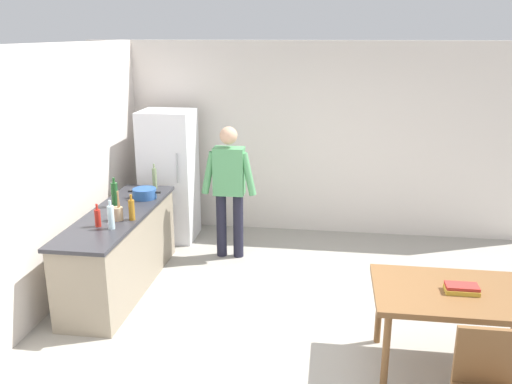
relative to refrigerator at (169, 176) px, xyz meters
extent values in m
plane|color=#9E998E|center=(1.90, -2.40, -0.90)|extent=(14.00, 14.00, 0.00)
cube|color=silver|center=(1.90, 0.60, 0.45)|extent=(6.40, 0.12, 2.70)
cube|color=silver|center=(-0.70, -2.20, 0.45)|extent=(0.12, 5.60, 2.70)
cube|color=gray|center=(-0.10, -1.60, -0.47)|extent=(0.60, 2.12, 0.86)
cube|color=#2D2D33|center=(-0.10, -1.60, -0.02)|extent=(0.64, 2.20, 0.04)
cube|color=white|center=(0.00, 0.00, 0.00)|extent=(0.70, 0.64, 1.80)
cylinder|color=#B2B2B7|center=(0.22, -0.34, 0.20)|extent=(0.02, 0.02, 0.40)
cylinder|color=#1E1E2D|center=(0.84, -0.55, -0.48)|extent=(0.13, 0.13, 0.84)
cylinder|color=#1E1E2D|center=(1.06, -0.55, -0.48)|extent=(0.13, 0.13, 0.84)
cube|color=#519960|center=(0.95, -0.55, 0.24)|extent=(0.38, 0.22, 0.60)
sphere|color=tan|center=(0.95, -0.55, 0.69)|extent=(0.22, 0.22, 0.22)
cylinder|color=#519960|center=(0.70, -0.59, 0.22)|extent=(0.20, 0.09, 0.55)
cylinder|color=#519960|center=(1.20, -0.59, 0.22)|extent=(0.20, 0.09, 0.55)
cube|color=brown|center=(3.30, -2.70, -0.18)|extent=(1.40, 0.90, 0.05)
cylinder|color=brown|center=(2.70, -3.05, -0.55)|extent=(0.06, 0.06, 0.70)
cylinder|color=brown|center=(2.70, -2.35, -0.55)|extent=(0.06, 0.06, 0.70)
cube|color=brown|center=(3.30, -3.56, -0.20)|extent=(0.42, 0.04, 0.42)
cylinder|color=#285193|center=(0.02, -1.05, 0.06)|extent=(0.28, 0.28, 0.12)
cube|color=black|center=(-0.15, -1.05, 0.08)|extent=(0.06, 0.03, 0.02)
cube|color=black|center=(0.19, -1.05, 0.08)|extent=(0.06, 0.03, 0.02)
cylinder|color=tan|center=(0.00, -1.84, 0.07)|extent=(0.11, 0.11, 0.14)
cylinder|color=olive|center=(0.02, -1.83, 0.21)|extent=(0.02, 0.05, 0.22)
cylinder|color=olive|center=(0.02, -1.84, 0.21)|extent=(0.02, 0.04, 0.22)
cylinder|color=#996619|center=(0.15, -1.81, 0.11)|extent=(0.06, 0.06, 0.22)
cylinder|color=#996619|center=(0.15, -1.81, 0.25)|extent=(0.03, 0.03, 0.06)
cylinder|color=silver|center=(0.04, -2.09, 0.12)|extent=(0.07, 0.07, 0.24)
cylinder|color=silver|center=(0.04, -2.09, 0.27)|extent=(0.03, 0.03, 0.06)
cylinder|color=gray|center=(0.01, -0.63, 0.13)|extent=(0.06, 0.06, 0.26)
cylinder|color=gray|center=(0.01, -0.63, 0.29)|extent=(0.02, 0.02, 0.06)
cylinder|color=#1E5123|center=(-0.20, -1.40, 0.14)|extent=(0.08, 0.08, 0.28)
cylinder|color=#1E5123|center=(-0.20, -1.40, 0.31)|extent=(0.03, 0.03, 0.06)
cylinder|color=#B22319|center=(-0.12, -2.05, 0.09)|extent=(0.06, 0.06, 0.18)
cylinder|color=#B22319|center=(-0.12, -2.05, 0.21)|extent=(0.02, 0.02, 0.06)
cube|color=gold|center=(3.31, -2.73, -0.13)|extent=(0.27, 0.14, 0.04)
cube|color=#B22D28|center=(3.31, -2.72, -0.10)|extent=(0.26, 0.14, 0.03)
camera|label=1|loc=(2.20, -6.90, 1.90)|focal=37.54mm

